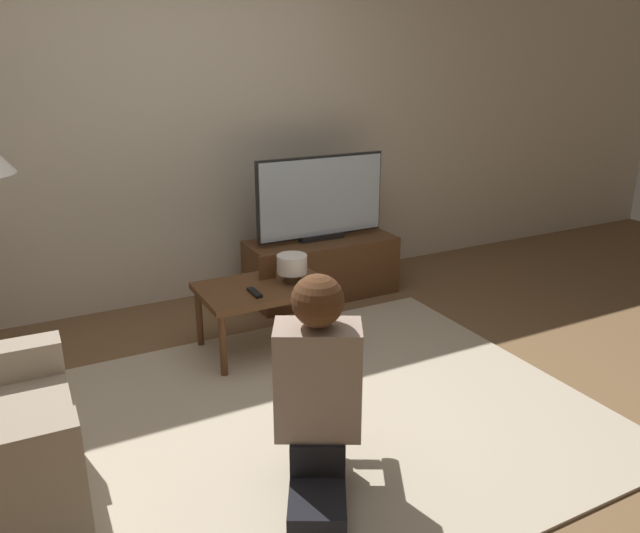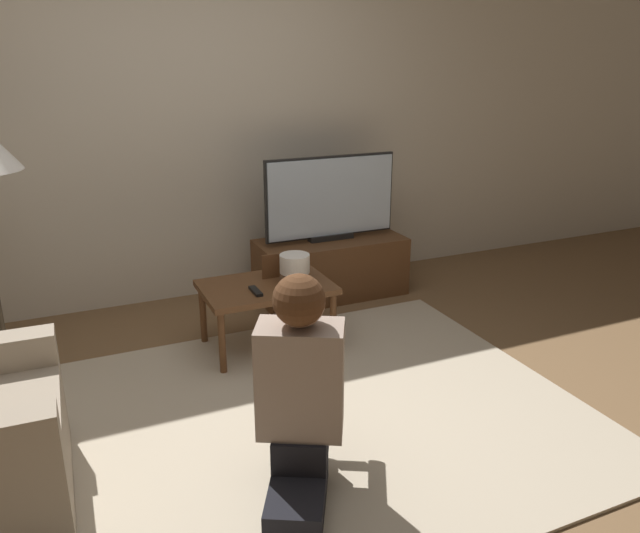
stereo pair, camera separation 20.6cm
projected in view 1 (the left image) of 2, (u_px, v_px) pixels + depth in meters
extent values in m
plane|color=brown|center=(288.00, 428.00, 3.02)|extent=(10.00, 10.00, 0.00)
cube|color=beige|center=(165.00, 118.00, 4.21)|extent=(10.00, 0.06, 2.60)
cube|color=#BCAD93|center=(288.00, 426.00, 3.01)|extent=(3.00, 2.18, 0.02)
cube|color=brown|center=(321.00, 267.00, 4.61)|extent=(1.08, 0.48, 0.43)
cube|color=black|center=(321.00, 237.00, 4.54)|extent=(0.34, 0.08, 0.04)
cube|color=black|center=(321.00, 197.00, 4.45)|extent=(0.99, 0.03, 0.58)
cube|color=silver|center=(321.00, 197.00, 4.44)|extent=(0.96, 0.04, 0.55)
cube|color=brown|center=(264.00, 288.00, 3.69)|extent=(0.76, 0.51, 0.04)
cylinder|color=brown|center=(223.00, 347.00, 3.42)|extent=(0.04, 0.04, 0.38)
cylinder|color=brown|center=(332.00, 323.00, 3.72)|extent=(0.04, 0.04, 0.38)
cylinder|color=brown|center=(199.00, 318.00, 3.79)|extent=(0.04, 0.04, 0.38)
cylinder|color=brown|center=(300.00, 299.00, 4.09)|extent=(0.04, 0.04, 0.38)
cylinder|color=#4C4233|center=(2.00, 379.00, 3.43)|extent=(0.28, 0.28, 0.03)
cube|color=black|center=(317.00, 495.00, 2.45)|extent=(0.39, 0.47, 0.11)
cube|color=black|center=(318.00, 445.00, 2.56)|extent=(0.31, 0.32, 0.14)
cube|color=gray|center=(318.00, 380.00, 2.46)|extent=(0.39, 0.34, 0.46)
sphere|color=tan|center=(318.00, 302.00, 2.35)|extent=(0.20, 0.20, 0.20)
sphere|color=#4C2D19|center=(318.00, 300.00, 2.33)|extent=(0.20, 0.20, 0.20)
cube|color=black|center=(319.00, 334.00, 2.80)|extent=(0.13, 0.10, 0.04)
cylinder|color=gray|center=(342.00, 346.00, 2.69)|extent=(0.20, 0.30, 0.07)
cylinder|color=gray|center=(295.00, 346.00, 2.69)|extent=(0.20, 0.30, 0.07)
cube|color=brown|center=(267.00, 267.00, 3.76)|extent=(0.11, 0.01, 0.15)
cylinder|color=#4C3823|center=(292.00, 277.00, 3.73)|extent=(0.10, 0.10, 0.06)
cylinder|color=silver|center=(292.00, 264.00, 3.70)|extent=(0.18, 0.18, 0.11)
cube|color=black|center=(255.00, 293.00, 3.55)|extent=(0.04, 0.15, 0.02)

